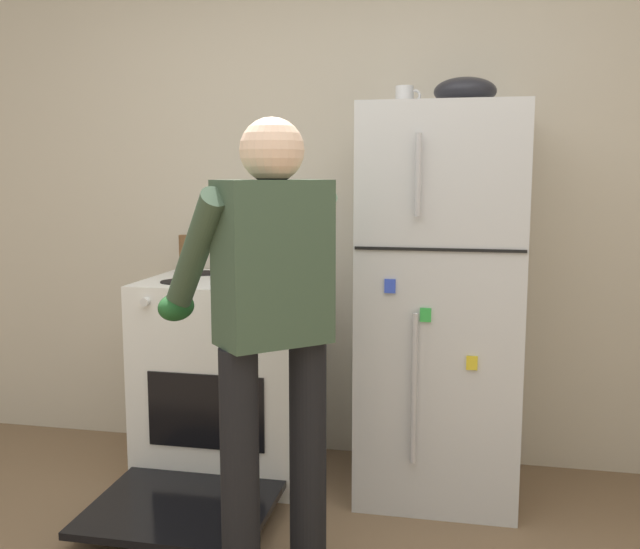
# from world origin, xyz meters

# --- Properties ---
(kitchen_wall_back) EXTENTS (6.00, 0.10, 2.70)m
(kitchen_wall_back) POSITION_xyz_m (0.00, 1.95, 1.35)
(kitchen_wall_back) COLOR beige
(kitchen_wall_back) RESTS_ON ground
(refrigerator) EXTENTS (0.68, 0.72, 1.71)m
(refrigerator) POSITION_xyz_m (0.49, 1.57, 0.85)
(refrigerator) COLOR silver
(refrigerator) RESTS_ON ground
(stove_range) EXTENTS (0.76, 1.24, 0.94)m
(stove_range) POSITION_xyz_m (-0.50, 1.55, 0.46)
(stove_range) COLOR white
(stove_range) RESTS_ON ground
(person_cook) EXTENTS (0.67, 0.70, 1.60)m
(person_cook) POSITION_xyz_m (-0.05, 0.68, 0.95)
(person_cook) COLOR black
(person_cook) RESTS_ON ground
(red_pot) EXTENTS (0.33, 0.23, 0.11)m
(red_pot) POSITION_xyz_m (-0.34, 1.52, 0.99)
(red_pot) COLOR #19479E
(red_pot) RESTS_ON stove_range
(coffee_mug) EXTENTS (0.11, 0.08, 0.10)m
(coffee_mug) POSITION_xyz_m (0.31, 1.62, 1.75)
(coffee_mug) COLOR silver
(coffee_mug) RESTS_ON refrigerator
(pepper_mill) EXTENTS (0.05, 0.05, 0.18)m
(pepper_mill) POSITION_xyz_m (-0.80, 1.77, 1.03)
(pepper_mill) COLOR brown
(pepper_mill) RESTS_ON stove_range
(mixing_bowl) EXTENTS (0.26, 0.26, 0.12)m
(mixing_bowl) POSITION_xyz_m (0.57, 1.57, 1.76)
(mixing_bowl) COLOR black
(mixing_bowl) RESTS_ON refrigerator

